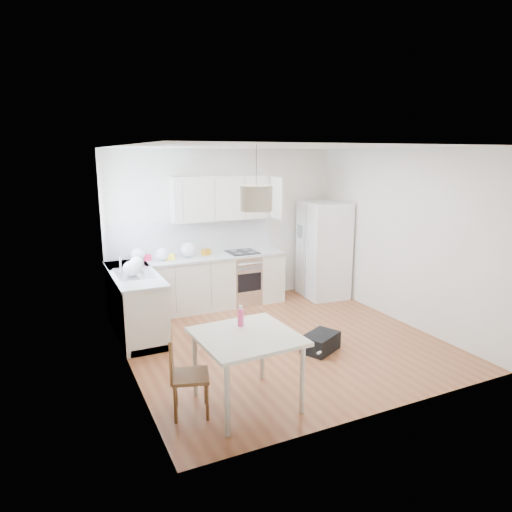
{
  "coord_description": "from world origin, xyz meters",
  "views": [
    {
      "loc": [
        -2.92,
        -5.39,
        2.61
      ],
      "look_at": [
        -0.2,
        0.4,
        1.18
      ],
      "focal_mm": 32.0,
      "sensor_mm": 36.0,
      "label": 1
    }
  ],
  "objects_px": {
    "dining_table": "(247,343)",
    "gym_bag": "(321,342)",
    "refrigerator": "(324,250)",
    "dining_chair": "(190,374)"
  },
  "relations": [
    {
      "from": "refrigerator",
      "to": "dining_table",
      "type": "distance_m",
      "value": 4.08
    },
    {
      "from": "dining_chair",
      "to": "gym_bag",
      "type": "bearing_deg",
      "value": 35.66
    },
    {
      "from": "dining_table",
      "to": "gym_bag",
      "type": "relative_size",
      "value": 2.01
    },
    {
      "from": "refrigerator",
      "to": "dining_chair",
      "type": "bearing_deg",
      "value": -135.02
    },
    {
      "from": "refrigerator",
      "to": "gym_bag",
      "type": "distance_m",
      "value": 2.64
    },
    {
      "from": "dining_table",
      "to": "gym_bag",
      "type": "height_order",
      "value": "dining_table"
    },
    {
      "from": "dining_table",
      "to": "dining_chair",
      "type": "xyz_separation_m",
      "value": [
        -0.59,
        0.08,
        -0.26
      ]
    },
    {
      "from": "dining_table",
      "to": "dining_chair",
      "type": "distance_m",
      "value": 0.65
    },
    {
      "from": "refrigerator",
      "to": "gym_bag",
      "type": "bearing_deg",
      "value": -118.22
    },
    {
      "from": "refrigerator",
      "to": "dining_chair",
      "type": "distance_m",
      "value": 4.49
    }
  ]
}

